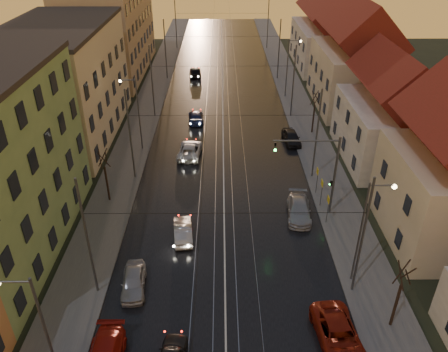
{
  "coord_description": "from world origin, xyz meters",
  "views": [
    {
      "loc": [
        -0.24,
        -12.4,
        21.86
      ],
      "look_at": [
        0.01,
        20.57,
        2.2
      ],
      "focal_mm": 35.0,
      "sensor_mm": 36.0,
      "label": 1
    }
  ],
  "objects_px": {
    "parked_right_1": "(299,209)",
    "parked_right_0": "(339,336)",
    "street_lamp_1": "(367,224)",
    "driving_car_2": "(190,150)",
    "street_lamp_2": "(135,107)",
    "driving_car_3": "(196,117)",
    "street_lamp_3": "(290,62)",
    "traffic_light_mast": "(324,166)",
    "driving_car_4": "(195,72)",
    "street_lamp_0": "(38,326)",
    "parked_right_2": "(291,137)",
    "parked_left_3": "(133,281)",
    "driving_car_1": "(183,231)"
  },
  "relations": [
    {
      "from": "parked_right_1",
      "to": "parked_right_0",
      "type": "bearing_deg",
      "value": -83.3
    },
    {
      "from": "street_lamp_1",
      "to": "driving_car_2",
      "type": "height_order",
      "value": "street_lamp_1"
    },
    {
      "from": "street_lamp_2",
      "to": "parked_right_1",
      "type": "distance_m",
      "value": 20.21
    },
    {
      "from": "driving_car_3",
      "to": "street_lamp_3",
      "type": "bearing_deg",
      "value": -149.86
    },
    {
      "from": "traffic_light_mast",
      "to": "street_lamp_3",
      "type": "bearing_deg",
      "value": 87.73
    },
    {
      "from": "street_lamp_3",
      "to": "driving_car_4",
      "type": "bearing_deg",
      "value": 145.34
    },
    {
      "from": "street_lamp_0",
      "to": "parked_right_0",
      "type": "relative_size",
      "value": 1.56
    },
    {
      "from": "street_lamp_0",
      "to": "driving_car_3",
      "type": "xyz_separation_m",
      "value": [
        5.78,
        35.44,
        -4.25
      ]
    },
    {
      "from": "driving_car_4",
      "to": "parked_right_0",
      "type": "relative_size",
      "value": 0.86
    },
    {
      "from": "street_lamp_0",
      "to": "parked_right_2",
      "type": "xyz_separation_m",
      "value": [
        16.7,
        29.47,
        -4.19
      ]
    },
    {
      "from": "street_lamp_3",
      "to": "parked_right_2",
      "type": "relative_size",
      "value": 1.96
    },
    {
      "from": "driving_car_3",
      "to": "parked_right_1",
      "type": "relative_size",
      "value": 0.95
    },
    {
      "from": "street_lamp_0",
      "to": "street_lamp_2",
      "type": "distance_m",
      "value": 28.0
    },
    {
      "from": "street_lamp_0",
      "to": "street_lamp_3",
      "type": "distance_m",
      "value": 47.62
    },
    {
      "from": "traffic_light_mast",
      "to": "parked_left_3",
      "type": "distance_m",
      "value": 17.1
    },
    {
      "from": "street_lamp_0",
      "to": "parked_right_2",
      "type": "height_order",
      "value": "street_lamp_0"
    },
    {
      "from": "street_lamp_3",
      "to": "parked_right_0",
      "type": "bearing_deg",
      "value": -93.45
    },
    {
      "from": "driving_car_2",
      "to": "parked_right_1",
      "type": "relative_size",
      "value": 1.06
    },
    {
      "from": "traffic_light_mast",
      "to": "street_lamp_2",
      "type": "bearing_deg",
      "value": 144.93
    },
    {
      "from": "driving_car_1",
      "to": "driving_car_3",
      "type": "distance_m",
      "value": 22.62
    },
    {
      "from": "driving_car_4",
      "to": "parked_left_3",
      "type": "xyz_separation_m",
      "value": [
        -1.93,
        -45.94,
        -0.09
      ]
    },
    {
      "from": "parked_right_0",
      "to": "parked_right_2",
      "type": "relative_size",
      "value": 1.26
    },
    {
      "from": "driving_car_4",
      "to": "traffic_light_mast",
      "type": "bearing_deg",
      "value": 103.4
    },
    {
      "from": "traffic_light_mast",
      "to": "driving_car_2",
      "type": "relative_size",
      "value": 1.47
    },
    {
      "from": "street_lamp_1",
      "to": "driving_car_4",
      "type": "distance_m",
      "value": 47.37
    },
    {
      "from": "driving_car_2",
      "to": "driving_car_4",
      "type": "bearing_deg",
      "value": -84.1
    },
    {
      "from": "street_lamp_0",
      "to": "driving_car_3",
      "type": "relative_size",
      "value": 1.82
    },
    {
      "from": "driving_car_4",
      "to": "parked_right_2",
      "type": "height_order",
      "value": "driving_car_4"
    },
    {
      "from": "driving_car_4",
      "to": "parked_right_1",
      "type": "height_order",
      "value": "driving_car_4"
    },
    {
      "from": "street_lamp_3",
      "to": "parked_left_3",
      "type": "height_order",
      "value": "street_lamp_3"
    },
    {
      "from": "parked_right_0",
      "to": "parked_right_2",
      "type": "bearing_deg",
      "value": 82.91
    },
    {
      "from": "driving_car_3",
      "to": "parked_right_0",
      "type": "height_order",
      "value": "parked_right_0"
    },
    {
      "from": "street_lamp_0",
      "to": "parked_left_3",
      "type": "height_order",
      "value": "street_lamp_0"
    },
    {
      "from": "parked_left_3",
      "to": "parked_right_1",
      "type": "distance_m",
      "value": 15.0
    },
    {
      "from": "street_lamp_2",
      "to": "parked_right_2",
      "type": "bearing_deg",
      "value": 5.02
    },
    {
      "from": "street_lamp_2",
      "to": "traffic_light_mast",
      "type": "distance_m",
      "value": 20.89
    },
    {
      "from": "driving_car_2",
      "to": "parked_right_0",
      "type": "distance_m",
      "value": 25.92
    },
    {
      "from": "street_lamp_2",
      "to": "driving_car_3",
      "type": "distance_m",
      "value": 10.34
    },
    {
      "from": "street_lamp_3",
      "to": "parked_right_2",
      "type": "height_order",
      "value": "street_lamp_3"
    },
    {
      "from": "driving_car_2",
      "to": "parked_right_2",
      "type": "relative_size",
      "value": 1.2
    },
    {
      "from": "street_lamp_3",
      "to": "parked_left_3",
      "type": "xyz_separation_m",
      "value": [
        -15.3,
        -36.69,
        -4.23
      ]
    },
    {
      "from": "traffic_light_mast",
      "to": "parked_right_1",
      "type": "xyz_separation_m",
      "value": [
        -1.7,
        -0.39,
        -3.93
      ]
    },
    {
      "from": "driving_car_4",
      "to": "driving_car_1",
      "type": "bearing_deg",
      "value": 86.61
    },
    {
      "from": "parked_right_2",
      "to": "street_lamp_2",
      "type": "bearing_deg",
      "value": 179.47
    },
    {
      "from": "street_lamp_2",
      "to": "driving_car_1",
      "type": "xyz_separation_m",
      "value": [
        5.84,
        -15.17,
        -4.24
      ]
    },
    {
      "from": "parked_right_2",
      "to": "parked_left_3",
      "type": "bearing_deg",
      "value": -127.47
    },
    {
      "from": "parked_right_2",
      "to": "driving_car_4",
      "type": "bearing_deg",
      "value": 110.98
    },
    {
      "from": "street_lamp_3",
      "to": "driving_car_1",
      "type": "xyz_separation_m",
      "value": [
        -12.37,
        -31.17,
        -4.24
      ]
    },
    {
      "from": "parked_right_0",
      "to": "street_lamp_3",
      "type": "bearing_deg",
      "value": 81.57
    },
    {
      "from": "parked_left_3",
      "to": "street_lamp_0",
      "type": "bearing_deg",
      "value": -116.95
    }
  ]
}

